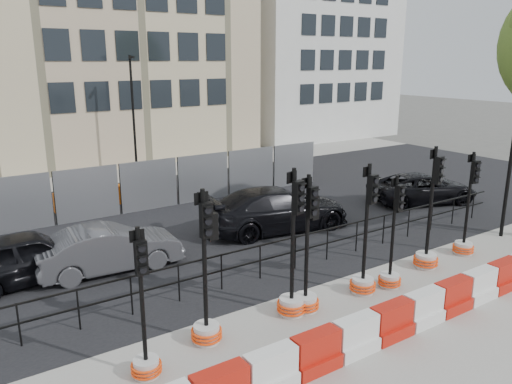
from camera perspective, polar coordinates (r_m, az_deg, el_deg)
ground at (r=13.62m, az=7.61°, el=-10.44°), size 120.00×120.00×0.00m
sidewalk_near at (r=11.81m, az=17.55°, el=-15.24°), size 40.00×6.00×0.02m
road at (r=19.05m, az=-6.34°, el=-2.86°), size 40.00×14.00×0.03m
sidewalk_far at (r=27.11m, az=-15.15°, el=2.06°), size 40.00×4.00×0.02m
building_cream at (r=32.95m, az=-16.37°, el=19.93°), size 15.00×10.06×18.00m
building_white at (r=40.15m, az=5.66°, el=18.00°), size 12.00×9.06×16.00m
kerb_railing at (r=14.19m, az=4.51°, el=-6.26°), size 18.00×0.04×1.00m
heras_fencing at (r=21.03m, az=-10.99°, el=0.65°), size 14.33×1.72×2.00m
lamp_post_far at (r=25.81m, az=-13.84°, el=8.76°), size 0.12×0.56×6.00m
barrier_row at (r=11.74m, az=16.92°, el=-13.38°), size 14.65×0.50×0.80m
traffic_signal_a at (r=9.94m, az=-12.54°, el=-16.95°), size 0.59×0.59×2.99m
traffic_signal_b at (r=10.69m, az=-5.66°, el=-13.05°), size 0.66×0.66×3.36m
traffic_signal_c at (r=11.77m, az=4.18°, el=-10.68°), size 0.69×0.69×3.52m
traffic_signal_d at (r=11.93m, az=5.81°, el=-10.00°), size 0.66×0.66×3.34m
traffic_signal_e at (r=13.06m, az=12.25°, el=-8.45°), size 0.67×0.67×3.39m
traffic_signal_f at (r=13.54m, az=15.22°, el=-7.68°), size 0.60×0.60×3.02m
traffic_signal_g at (r=15.06m, az=19.03°, el=-5.63°), size 0.70×0.70×3.53m
traffic_signal_h at (r=16.50m, az=22.78°, el=-4.46°), size 0.63×0.63×3.20m
car_a at (r=14.74m, az=-24.57°, el=-6.72°), size 2.25×4.39×1.42m
car_b at (r=14.69m, az=-16.39°, el=-6.22°), size 1.85×4.16×1.32m
car_c at (r=17.38m, az=2.39°, el=-1.96°), size 3.71×5.87×1.52m
car_d at (r=21.86m, az=18.52°, el=0.42°), size 4.84×5.74×1.24m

